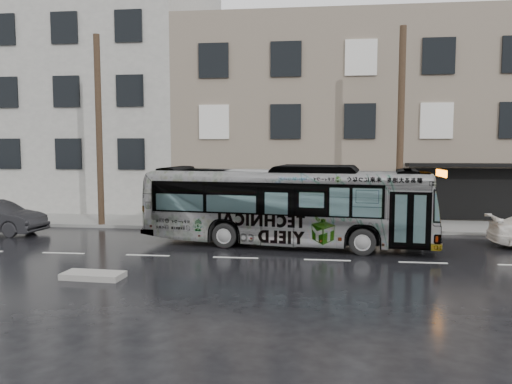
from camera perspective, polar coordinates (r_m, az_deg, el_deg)
ground at (r=20.13m, az=-1.22°, el=-5.96°), size 120.00×120.00×0.00m
sidewalk at (r=24.91m, az=0.35°, el=-3.62°), size 90.00×3.60×0.15m
building_taupe at (r=32.37m, az=10.85°, el=7.96°), size 20.00×12.00×11.00m
building_grey at (r=39.84m, az=-25.13°, el=10.64°), size 26.00×15.00×16.00m
utility_pole_front at (r=23.17m, az=16.19°, el=6.86°), size 0.30×0.30×9.00m
utility_pole_rear at (r=25.06m, az=-17.50°, el=6.69°), size 0.30×0.30×9.00m
sign_post at (r=23.51m, az=18.64°, el=-1.29°), size 0.06×0.06×2.40m
bus at (r=19.73m, az=3.54°, el=-1.53°), size 11.65×4.19×3.17m
slush_pile at (r=15.76m, az=-18.11°, el=-9.05°), size 1.84×0.90×0.18m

